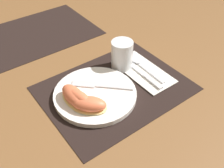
% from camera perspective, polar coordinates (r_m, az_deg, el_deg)
% --- Properties ---
extents(ground_plane, '(3.00, 3.00, 0.00)m').
position_cam_1_polar(ground_plane, '(0.86, 0.66, -1.00)').
color(ground_plane, brown).
extents(placemat, '(0.46, 0.35, 0.00)m').
position_cam_1_polar(placemat, '(0.86, 0.66, -0.90)').
color(placemat, black).
rests_on(placemat, ground_plane).
extents(placemat_far, '(0.46, 0.35, 0.00)m').
position_cam_1_polar(placemat_far, '(1.18, -15.63, 10.73)').
color(placemat_far, black).
rests_on(placemat_far, ground_plane).
extents(plate, '(0.26, 0.26, 0.02)m').
position_cam_1_polar(plate, '(0.82, -3.69, -2.23)').
color(plate, white).
rests_on(plate, placemat).
extents(juice_glass, '(0.08, 0.08, 0.10)m').
position_cam_1_polar(juice_glass, '(0.91, 2.17, 6.03)').
color(juice_glass, silver).
rests_on(juice_glass, placemat).
extents(napkin, '(0.11, 0.23, 0.00)m').
position_cam_1_polar(napkin, '(0.92, 6.78, 2.80)').
color(napkin, white).
rests_on(napkin, placemat).
extents(knife, '(0.02, 0.21, 0.01)m').
position_cam_1_polar(knife, '(0.91, 6.54, 2.42)').
color(knife, silver).
rests_on(knife, napkin).
extents(spoon, '(0.04, 0.19, 0.01)m').
position_cam_1_polar(spoon, '(0.95, 5.84, 4.65)').
color(spoon, silver).
rests_on(spoon, napkin).
extents(fork, '(0.15, 0.15, 0.00)m').
position_cam_1_polar(fork, '(0.84, -3.17, -0.29)').
color(fork, silver).
rests_on(fork, plate).
extents(citrus_wedge_0, '(0.06, 0.11, 0.04)m').
position_cam_1_polar(citrus_wedge_0, '(0.78, -8.25, -2.71)').
color(citrus_wedge_0, '#F4DB84').
rests_on(citrus_wedge_0, plate).
extents(citrus_wedge_1, '(0.07, 0.11, 0.05)m').
position_cam_1_polar(citrus_wedge_1, '(0.77, -7.22, -3.22)').
color(citrus_wedge_1, '#F4DB84').
rests_on(citrus_wedge_1, plate).
extents(citrus_wedge_2, '(0.11, 0.11, 0.04)m').
position_cam_1_polar(citrus_wedge_2, '(0.76, -4.98, -4.49)').
color(citrus_wedge_2, '#F4DB84').
rests_on(citrus_wedge_2, plate).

